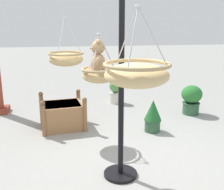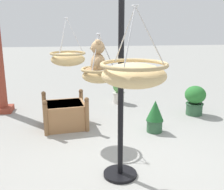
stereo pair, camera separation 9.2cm
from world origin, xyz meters
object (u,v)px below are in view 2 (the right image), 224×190
Objects in this scene: teddy_bear at (97,59)px; potted_plant_fern_front at (195,99)px; potted_plant_flowering_red at (119,91)px; hanging_basket_right_low at (68,58)px; hanging_basket_with_teddy at (99,74)px; display_pole_central at (120,124)px; hanging_basket_left_high at (134,74)px; potted_plant_bushy_green at (155,116)px; wooden_planter_box at (65,114)px.

teddy_bear is 0.67× the size of potted_plant_fern_front.
teddy_bear is at bearing 166.16° from potted_plant_flowering_red.
hanging_basket_right_low is (1.24, 0.38, -0.14)m from teddy_bear.
hanging_basket_with_teddy is at bearing -90.00° from teddy_bear.
potted_plant_flowering_red is (3.18, -0.76, -1.02)m from hanging_basket_with_teddy.
potted_plant_flowering_red is (3.18, -0.78, -1.21)m from teddy_bear.
display_pole_central is 1.67m from hanging_basket_right_low.
potted_plant_bushy_green is (2.16, -0.88, -1.20)m from hanging_basket_left_high.
teddy_bear is at bearing -162.91° from hanging_basket_right_low.
potted_plant_bushy_green is (0.00, -1.53, -1.08)m from hanging_basket_right_low.
display_pole_central reaches higher than hanging_basket_with_teddy.
potted_plant_bushy_green is at bearing -42.65° from teddy_bear.
display_pole_central is at bearing 137.84° from potted_plant_fern_front.
potted_plant_bushy_green is (-1.93, -0.36, -0.01)m from potted_plant_flowering_red.
potted_plant_fern_front is (2.07, -2.28, -1.17)m from teddy_bear.
display_pole_central is 2.59× the size of wooden_planter_box.
display_pole_central reaches higher than potted_plant_bushy_green.
display_pole_central is at bearing -154.85° from hanging_basket_right_low.
potted_plant_bushy_green is at bearing -42.10° from hanging_basket_with_teddy.
hanging_basket_right_low is at bearing 148.97° from potted_plant_flowering_red.
hanging_basket_left_high reaches higher than potted_plant_flowering_red.
teddy_bear is 0.71× the size of potted_plant_bushy_green.
wooden_planter_box is 1.70m from potted_plant_bushy_green.
hanging_basket_left_high reaches higher than potted_plant_bushy_green.
display_pole_central is 3.39m from potted_plant_flowering_red.
potted_plant_flowering_red is at bearing -8.73° from display_pole_central.
potted_plant_fern_front is 1.86m from potted_plant_flowering_red.
wooden_planter_box is (1.85, 0.76, -0.46)m from display_pole_central.
hanging_basket_left_high is 2.63m from potted_plant_bushy_green.
hanging_basket_left_high is at bearing 172.75° from potted_plant_flowering_red.
display_pole_central reaches higher than hanging_basket_right_low.
potted_plant_bushy_green is at bearing -89.96° from hanging_basket_right_low.
hanging_basket_right_low is at bearing 107.29° from potted_plant_fern_front.
potted_plant_bushy_green is (1.39, -0.87, -0.41)m from display_pole_central.
teddy_bear reaches higher than potted_plant_flowering_red.
hanging_basket_right_low is 1.20× the size of potted_plant_flowering_red.
potted_plant_bushy_green is at bearing -32.08° from display_pole_central.
hanging_basket_right_low is 2.98m from potted_plant_fern_front.
potted_plant_fern_front is at bearing -47.79° from teddy_bear.
potted_plant_bushy_green is at bearing 126.04° from potted_plant_fern_front.
hanging_basket_with_teddy reaches higher than teddy_bear.
teddy_bear is 3.49m from potted_plant_flowering_red.
potted_plant_flowering_red is (1.94, -1.16, -1.07)m from hanging_basket_right_low.
hanging_basket_right_low is 1.22m from wooden_planter_box.
wooden_planter_box is at bearing 74.33° from potted_plant_bushy_green.
potted_plant_flowering_red is (3.33, -0.51, -0.40)m from display_pole_central.
display_pole_central is at bearing 147.92° from potted_plant_bushy_green.
potted_plant_bushy_green is at bearing -105.67° from wooden_planter_box.
teddy_bear is (-0.00, 0.02, 0.18)m from hanging_basket_with_teddy.
wooden_planter_box is at bearing 97.57° from potted_plant_fern_front.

